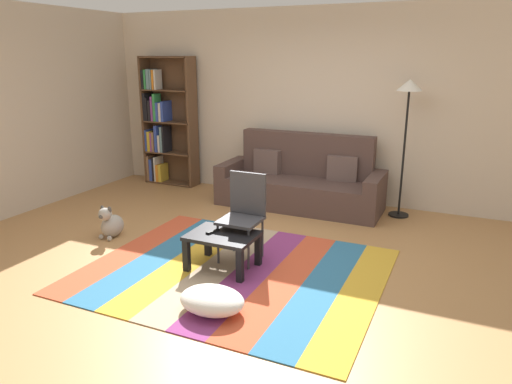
{
  "coord_description": "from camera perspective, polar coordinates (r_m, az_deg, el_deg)",
  "views": [
    {
      "loc": [
        2.02,
        -4.07,
        2.06
      ],
      "look_at": [
        0.02,
        0.35,
        0.65
      ],
      "focal_mm": 33.41,
      "sensor_mm": 36.0,
      "label": 1
    }
  ],
  "objects": [
    {
      "name": "pouf",
      "position": [
        4.03,
        -5.29,
        -12.78
      ],
      "size": [
        0.56,
        0.42,
        0.2
      ],
      "primitive_type": "ellipsoid",
      "color": "white",
      "rests_on": "rug"
    },
    {
      "name": "rug",
      "position": [
        4.76,
        -2.61,
        -9.38
      ],
      "size": [
        2.83,
        2.35,
        0.01
      ],
      "color": "#C64C2D",
      "rests_on": "ground_plane"
    },
    {
      "name": "standing_lamp",
      "position": [
        6.29,
        17.75,
        10.08
      ],
      "size": [
        0.32,
        0.32,
        1.76
      ],
      "color": "black",
      "rests_on": "ground_plane"
    },
    {
      "name": "left_wall",
      "position": [
        7.29,
        -24.14,
        9.22
      ],
      "size": [
        0.1,
        5.5,
        2.7
      ],
      "primitive_type": "cube",
      "color": "beige",
      "rests_on": "ground_plane"
    },
    {
      "name": "ground_plane",
      "position": [
        4.99,
        -1.83,
        -8.18
      ],
      "size": [
        14.0,
        14.0,
        0.0
      ],
      "primitive_type": "plane",
      "color": "#B27F4C"
    },
    {
      "name": "bookshelf",
      "position": [
        7.9,
        -10.99,
        7.98
      ],
      "size": [
        0.9,
        0.28,
        2.03
      ],
      "color": "brown",
      "rests_on": "ground_plane"
    },
    {
      "name": "back_wall",
      "position": [
        6.96,
        7.53,
        10.2
      ],
      "size": [
        6.8,
        0.1,
        2.7
      ],
      "primitive_type": "cube",
      "color": "beige",
      "rests_on": "ground_plane"
    },
    {
      "name": "coffee_table",
      "position": [
        4.71,
        -4.01,
        -5.81
      ],
      "size": [
        0.66,
        0.5,
        0.36
      ],
      "color": "black",
      "rests_on": "rug"
    },
    {
      "name": "folding_chair",
      "position": [
        4.87,
        -1.44,
        -2.06
      ],
      "size": [
        0.4,
        0.4,
        0.9
      ],
      "rotation": [
        0.0,
        0.0,
        -0.88
      ],
      "color": "#38383D",
      "rests_on": "ground_plane"
    },
    {
      "name": "tv_remote",
      "position": [
        4.73,
        -5.2,
        -4.72
      ],
      "size": [
        0.09,
        0.16,
        0.02
      ],
      "primitive_type": "cube",
      "rotation": [
        0.0,
        0.0,
        -0.31
      ],
      "color": "black",
      "rests_on": "coffee_table"
    },
    {
      "name": "couch",
      "position": [
        6.67,
        5.39,
        1.14
      ],
      "size": [
        2.26,
        0.8,
        1.0
      ],
      "color": "#4C3833",
      "rests_on": "ground_plane"
    },
    {
      "name": "dog",
      "position": [
        5.79,
        -16.96,
        -3.68
      ],
      "size": [
        0.22,
        0.35,
        0.4
      ],
      "color": "#9E998E",
      "rests_on": "ground_plane"
    }
  ]
}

